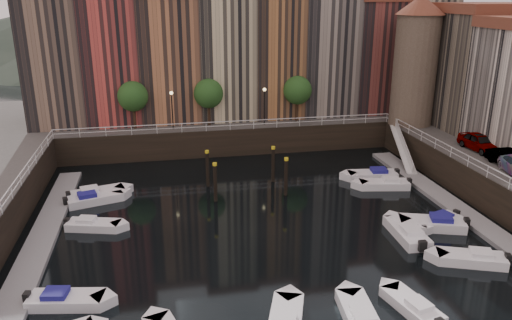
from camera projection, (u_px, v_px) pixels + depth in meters
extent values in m
plane|color=black|center=(260.00, 218.00, 39.58)|extent=(200.00, 200.00, 0.00)
cube|color=black|center=(219.00, 121.00, 63.27)|extent=(80.00, 20.00, 3.00)
cube|color=gray|center=(41.00, 241.00, 35.63)|extent=(2.00, 28.00, 0.35)
cube|color=gray|center=(453.00, 205.00, 41.57)|extent=(2.00, 28.00, 0.35)
cone|color=#2D382D|center=(69.00, 31.00, 134.10)|extent=(80.00, 80.00, 14.00)
cone|color=#2D382D|center=(199.00, 22.00, 139.87)|extent=(100.00, 100.00, 18.00)
cone|color=#2D382D|center=(318.00, 31.00, 147.24)|extent=(70.00, 70.00, 12.00)
cube|color=#7D624F|center=(58.00, 59.00, 54.93)|extent=(6.00, 10.00, 14.00)
cube|color=#C4443D|center=(112.00, 49.00, 55.69)|extent=(5.80, 10.00, 16.00)
cube|color=#B16F48|center=(168.00, 59.00, 57.22)|extent=(6.50, 10.00, 13.50)
cube|color=beige|center=(223.00, 51.00, 58.14)|extent=(6.20, 10.00, 15.00)
cube|color=#A36A3C|center=(272.00, 52.00, 59.30)|extent=(5.60, 10.00, 14.50)
cube|color=gray|center=(321.00, 43.00, 60.08)|extent=(6.40, 10.00, 16.50)
cube|color=brown|center=(368.00, 56.00, 61.78)|extent=(6.00, 10.00, 13.00)
cube|color=tan|center=(414.00, 45.00, 62.47)|extent=(5.90, 10.00, 15.50)
cube|color=#6B6151|center=(483.00, 72.00, 52.71)|extent=(9.00, 8.00, 12.00)
cube|color=brown|center=(492.00, 8.00, 50.63)|extent=(9.30, 8.30, 1.00)
cylinder|color=#6B5B4C|center=(414.00, 70.00, 53.85)|extent=(4.60, 4.60, 12.00)
cone|color=brown|center=(421.00, 5.00, 51.67)|extent=(5.20, 5.20, 2.00)
cylinder|color=black|center=(135.00, 118.00, 53.32)|extent=(0.30, 0.30, 2.40)
sphere|color=#1E4719|center=(133.00, 96.00, 52.56)|extent=(3.20, 3.20, 3.20)
cylinder|color=black|center=(209.00, 115.00, 54.79)|extent=(0.30, 0.30, 2.40)
sphere|color=#1E4719|center=(208.00, 94.00, 54.02)|extent=(3.20, 3.20, 3.20)
cylinder|color=black|center=(297.00, 111.00, 56.62)|extent=(0.30, 0.30, 2.40)
sphere|color=#1E4719|center=(297.00, 90.00, 55.85)|extent=(3.20, 3.20, 3.20)
cylinder|color=black|center=(172.00, 112.00, 52.87)|extent=(0.12, 0.12, 4.00)
sphere|color=#FFD88C|center=(171.00, 93.00, 52.23)|extent=(0.36, 0.36, 0.36)
cylinder|color=black|center=(264.00, 108.00, 54.70)|extent=(0.12, 0.12, 4.00)
sphere|color=#FFD88C|center=(264.00, 90.00, 54.06)|extent=(0.36, 0.36, 0.36)
cube|color=white|center=(230.00, 121.00, 53.19)|extent=(36.00, 0.08, 0.08)
cube|color=white|center=(230.00, 125.00, 53.34)|extent=(36.00, 0.06, 0.06)
cube|color=white|center=(478.00, 161.00, 40.69)|extent=(0.08, 34.00, 0.08)
cube|color=white|center=(478.00, 166.00, 40.83)|extent=(0.06, 34.00, 0.06)
cube|color=white|center=(6.00, 194.00, 34.09)|extent=(0.08, 34.00, 0.08)
cube|color=white|center=(7.00, 200.00, 34.24)|extent=(0.06, 34.00, 0.06)
cube|color=white|center=(403.00, 148.00, 51.45)|extent=(2.78, 8.26, 2.81)
cube|color=white|center=(403.00, 143.00, 51.29)|extent=(1.93, 8.32, 3.65)
cylinder|color=black|center=(215.00, 185.00, 42.36)|extent=(0.32, 0.32, 3.60)
cylinder|color=gold|center=(215.00, 164.00, 41.77)|extent=(0.36, 0.36, 0.25)
cylinder|color=black|center=(208.00, 171.00, 45.63)|extent=(0.32, 0.32, 3.60)
cylinder|color=gold|center=(207.00, 152.00, 45.04)|extent=(0.36, 0.36, 0.25)
cylinder|color=black|center=(286.00, 179.00, 43.63)|extent=(0.32, 0.32, 3.60)
cylinder|color=gold|center=(286.00, 159.00, 43.04)|extent=(0.36, 0.36, 0.25)
cylinder|color=black|center=(273.00, 167.00, 46.78)|extent=(0.32, 0.32, 3.60)
cylinder|color=gold|center=(273.00, 148.00, 46.19)|extent=(0.36, 0.36, 0.25)
cube|color=white|center=(67.00, 301.00, 28.50)|extent=(4.46, 2.36, 0.72)
cube|color=navy|center=(56.00, 294.00, 28.35)|extent=(1.53, 1.38, 0.48)
cube|color=black|center=(27.00, 298.00, 28.39)|extent=(0.42, 0.53, 0.67)
cube|color=white|center=(94.00, 226.00, 37.72)|extent=(4.25, 2.54, 0.68)
cube|color=white|center=(86.00, 220.00, 37.63)|extent=(1.51, 1.38, 0.45)
cube|color=black|center=(67.00, 222.00, 37.79)|extent=(0.43, 0.52, 0.63)
cube|color=white|center=(95.00, 199.00, 42.44)|extent=(4.85, 3.01, 0.77)
cube|color=navy|center=(87.00, 195.00, 42.02)|extent=(1.74, 1.61, 0.52)
cube|color=black|center=(66.00, 202.00, 41.30)|extent=(0.50, 0.60, 0.72)
cube|color=white|center=(97.00, 194.00, 43.52)|extent=(4.86, 2.90, 0.78)
cube|color=white|center=(90.00, 190.00, 43.10)|extent=(1.73, 1.58, 0.52)
cube|color=black|center=(68.00, 196.00, 42.43)|extent=(0.49, 0.60, 0.73)
cube|color=white|center=(471.00, 259.00, 32.93)|extent=(4.63, 3.12, 0.74)
cube|color=white|center=(481.00, 254.00, 32.69)|extent=(1.71, 1.60, 0.49)
cube|color=black|center=(508.00, 259.00, 32.48)|extent=(0.50, 0.58, 0.69)
cube|color=white|center=(431.00, 224.00, 37.81)|extent=(5.14, 3.29, 0.82)
cube|color=navy|center=(441.00, 219.00, 37.57)|extent=(1.87, 1.73, 0.55)
cube|color=black|center=(466.00, 223.00, 37.41)|extent=(0.54, 0.64, 0.76)
cube|color=white|center=(437.00, 222.00, 38.21)|extent=(4.36, 2.80, 0.69)
cube|color=navy|center=(443.00, 216.00, 38.34)|extent=(1.58, 1.47, 0.46)
cube|color=black|center=(456.00, 214.00, 39.15)|extent=(0.46, 0.54, 0.65)
cube|color=white|center=(384.00, 185.00, 45.62)|extent=(4.65, 2.46, 0.75)
cube|color=white|center=(391.00, 180.00, 45.49)|extent=(1.60, 1.44, 0.50)
cube|color=black|center=(409.00, 182.00, 45.58)|extent=(0.43, 0.56, 0.70)
cube|color=white|center=(372.00, 176.00, 47.84)|extent=(4.81, 2.38, 0.79)
cube|color=navy|center=(379.00, 171.00, 47.72)|extent=(1.62, 1.44, 0.52)
cube|color=black|center=(397.00, 173.00, 47.90)|extent=(0.43, 0.57, 0.73)
cube|color=white|center=(359.00, 316.00, 27.16)|extent=(2.11, 4.47, 0.74)
cube|color=white|center=(363.00, 316.00, 26.46)|extent=(1.32, 1.49, 0.49)
cube|color=white|center=(412.00, 306.00, 28.05)|extent=(2.39, 4.18, 0.67)
cube|color=white|center=(419.00, 305.00, 27.45)|extent=(1.33, 1.47, 0.45)
imported|color=gray|center=(479.00, 143.00, 46.06)|extent=(2.16, 4.77, 1.59)
imported|color=gray|center=(509.00, 160.00, 41.75)|extent=(1.94, 4.43, 1.42)
cube|color=white|center=(407.00, 233.00, 36.44)|extent=(1.99, 4.73, 0.79)
cube|color=white|center=(411.00, 231.00, 35.69)|extent=(1.33, 1.53, 0.53)
cube|color=black|center=(422.00, 246.00, 34.07)|extent=(0.54, 0.39, 0.74)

